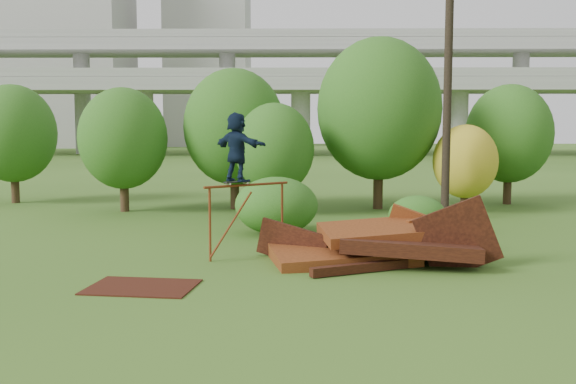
{
  "coord_description": "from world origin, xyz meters",
  "views": [
    {
      "loc": [
        -0.62,
        -13.84,
        3.18
      ],
      "look_at": [
        -0.8,
        2.0,
        1.6
      ],
      "focal_mm": 40.0,
      "sensor_mm": 36.0,
      "label": 1
    }
  ],
  "objects_px": {
    "scrap_pile": "(376,246)",
    "flat_plate": "(142,287)",
    "skater": "(237,147)",
    "utility_pole": "(448,79)"
  },
  "relations": [
    {
      "from": "skater",
      "to": "flat_plate",
      "type": "distance_m",
      "value": 4.38
    },
    {
      "from": "skater",
      "to": "utility_pole",
      "type": "xyz_separation_m",
      "value": [
        6.62,
        6.59,
        2.13
      ]
    },
    {
      "from": "flat_plate",
      "to": "skater",
      "type": "bearing_deg",
      "value": 61.29
    },
    {
      "from": "skater",
      "to": "scrap_pile",
      "type": "bearing_deg",
      "value": -150.34
    },
    {
      "from": "scrap_pile",
      "to": "skater",
      "type": "xyz_separation_m",
      "value": [
        -3.33,
        0.54,
        2.33
      ]
    },
    {
      "from": "skater",
      "to": "utility_pole",
      "type": "bearing_deg",
      "value": -96.23
    },
    {
      "from": "flat_plate",
      "to": "utility_pole",
      "type": "bearing_deg",
      "value": 49.28
    },
    {
      "from": "scrap_pile",
      "to": "flat_plate",
      "type": "xyz_separation_m",
      "value": [
        -4.99,
        -2.48,
        -0.38
      ]
    },
    {
      "from": "scrap_pile",
      "to": "flat_plate",
      "type": "relative_size",
      "value": 2.74
    },
    {
      "from": "scrap_pile",
      "to": "flat_plate",
      "type": "distance_m",
      "value": 5.58
    }
  ]
}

